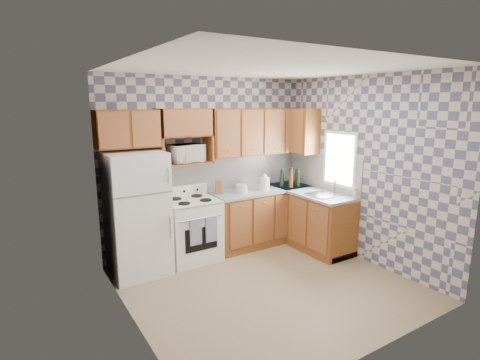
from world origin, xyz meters
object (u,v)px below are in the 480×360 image
microwave (186,153)px  electric_kettle (264,184)px  refrigerator (137,214)px  stove_body (192,230)px

microwave → electric_kettle: bearing=-17.0°
refrigerator → electric_kettle: (2.09, -0.03, 0.18)m
refrigerator → stove_body: size_ratio=1.87×
refrigerator → electric_kettle: size_ratio=8.10×
microwave → electric_kettle: 1.40m
stove_body → electric_kettle: electric_kettle is taller
electric_kettle → stove_body: bearing=177.4°
stove_body → microwave: 1.15m
refrigerator → stove_body: bearing=1.8°
refrigerator → electric_kettle: bearing=-0.9°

